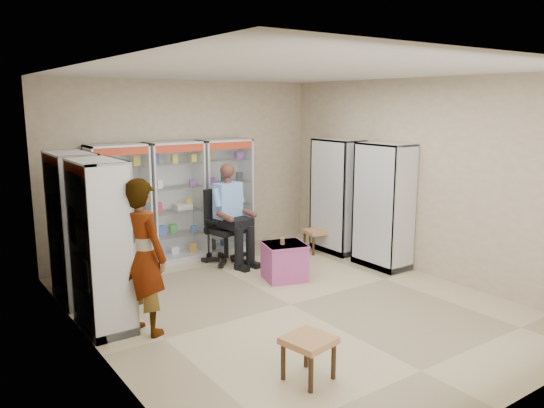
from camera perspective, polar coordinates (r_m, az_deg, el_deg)
floor at (r=7.13m, az=2.05°, el=-10.76°), size 6.00×6.00×0.00m
room_shell at (r=6.66m, az=2.17°, el=5.18°), size 5.02×6.02×3.01m
cabinet_back_left at (r=8.61m, az=-16.09°, el=-0.47°), size 0.90×0.50×2.00m
cabinet_back_mid at (r=8.95m, az=-10.35°, el=0.21°), size 0.90×0.50×2.00m
cabinet_back_right at (r=9.38m, az=-5.09°, el=0.84°), size 0.90×0.50×2.00m
cabinet_right_far at (r=9.43m, az=7.01°, el=0.85°), size 0.90×0.50×2.00m
cabinet_right_near at (r=8.66m, az=11.89°, el=-0.20°), size 0.90×0.50×2.00m
cabinet_left_far at (r=7.47m, az=-20.45°, el=-2.41°), size 0.90×0.50×2.00m
cabinet_left_near at (r=6.44m, az=-17.90°, el=-4.31°), size 0.90×0.50×2.00m
wooden_chair at (r=7.98m, az=-15.84°, el=-5.25°), size 0.42×0.42×0.94m
seated_customer at (r=7.88m, az=-15.79°, el=-3.94°), size 0.44×0.60×1.34m
office_chair at (r=8.82m, az=-4.98°, el=-2.38°), size 0.77×0.77×1.23m
seated_shopkeeper at (r=8.74m, az=-4.84°, el=-1.38°), size 0.62×0.79×1.56m
pink_trunk at (r=8.01m, az=1.34°, el=-6.19°), size 0.71×0.70×0.56m
tea_glass at (r=7.87m, az=1.12°, el=-4.01°), size 0.07×0.07×0.10m
woven_stool_a at (r=9.49m, az=4.84°, el=-3.98°), size 0.47×0.47×0.40m
woven_stool_b at (r=5.31m, az=3.94°, el=-16.23°), size 0.50×0.50×0.43m
standing_man at (r=6.21m, az=-13.77°, el=-5.56°), size 0.66×0.78×1.81m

